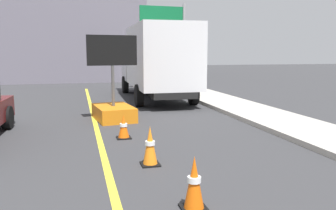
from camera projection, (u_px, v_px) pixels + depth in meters
The scene contains 7 objects.
arrow_board_trailer at pixel (113, 105), 11.28m from camera, with size 1.60×1.93×2.70m.
box_truck at pixel (156, 60), 16.08m from camera, with size 2.69×7.81×3.30m.
highway_guide_sign at pixel (172, 31), 20.47m from camera, with size 2.79×0.29×5.00m.
far_building_block at pixel (33, 24), 27.99m from camera, with size 16.71×9.78×8.77m, color slate.
traffic_cone_mid_lane at pixel (194, 183), 4.80m from camera, with size 0.36×0.36×0.76m.
traffic_cone_far_lane at pixel (150, 146), 6.72m from camera, with size 0.36×0.36×0.77m.
traffic_cone_curbside at pixel (124, 127), 8.84m from camera, with size 0.36×0.36×0.60m.
Camera 1 is at (-0.47, 2.57, 2.16)m, focal length 37.42 mm.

